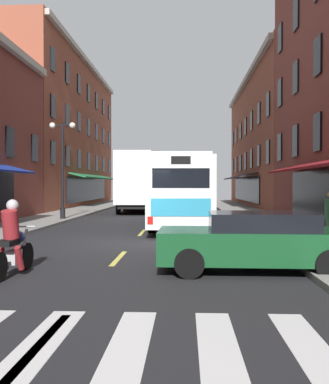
{
  "coord_description": "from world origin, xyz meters",
  "views": [
    {
      "loc": [
        1.8,
        -15.51,
        1.97
      ],
      "look_at": [
        0.81,
        5.44,
        1.64
      ],
      "focal_mm": 42.2,
      "sensor_mm": 36.0,
      "label": 1
    }
  ],
  "objects_px": {
    "sedan_mid": "(255,241)",
    "transit_bus": "(179,191)",
    "sedan_near": "(148,198)",
    "motorcycle_rider": "(13,243)",
    "street_lamp_twin": "(62,165)",
    "box_truck": "(136,183)"
  },
  "relations": [
    {
      "from": "sedan_mid",
      "to": "transit_bus",
      "type": "bearing_deg",
      "value": 98.93
    },
    {
      "from": "sedan_near",
      "to": "sedan_mid",
      "type": "height_order",
      "value": "sedan_near"
    },
    {
      "from": "motorcycle_rider",
      "to": "sedan_mid",
      "type": "bearing_deg",
      "value": 7.76
    },
    {
      "from": "transit_bus",
      "to": "motorcycle_rider",
      "type": "bearing_deg",
      "value": -105.11
    },
    {
      "from": "sedan_near",
      "to": "sedan_mid",
      "type": "bearing_deg",
      "value": -80.68
    },
    {
      "from": "transit_bus",
      "to": "street_lamp_twin",
      "type": "relative_size",
      "value": 2.39
    },
    {
      "from": "box_truck",
      "to": "motorcycle_rider",
      "type": "bearing_deg",
      "value": -90.59
    },
    {
      "from": "sedan_near",
      "to": "motorcycle_rider",
      "type": "xyz_separation_m",
      "value": [
        -0.29,
        -31.44,
        -0.02
      ]
    },
    {
      "from": "sedan_mid",
      "to": "street_lamp_twin",
      "type": "relative_size",
      "value": 0.83
    },
    {
      "from": "motorcycle_rider",
      "to": "street_lamp_twin",
      "type": "relative_size",
      "value": 0.4
    },
    {
      "from": "sedan_mid",
      "to": "box_truck",
      "type": "bearing_deg",
      "value": 103.17
    },
    {
      "from": "transit_bus",
      "to": "sedan_near",
      "type": "bearing_deg",
      "value": 99.57
    },
    {
      "from": "transit_bus",
      "to": "motorcycle_rider",
      "type": "xyz_separation_m",
      "value": [
        -3.44,
        -12.75,
        -0.98
      ]
    },
    {
      "from": "motorcycle_rider",
      "to": "transit_bus",
      "type": "bearing_deg",
      "value": 74.89
    },
    {
      "from": "box_truck",
      "to": "sedan_mid",
      "type": "xyz_separation_m",
      "value": [
        5.1,
        -21.8,
        -1.44
      ]
    },
    {
      "from": "box_truck",
      "to": "sedan_mid",
      "type": "bearing_deg",
      "value": -76.83
    },
    {
      "from": "motorcycle_rider",
      "to": "street_lamp_twin",
      "type": "height_order",
      "value": "street_lamp_twin"
    },
    {
      "from": "transit_bus",
      "to": "sedan_near",
      "type": "xyz_separation_m",
      "value": [
        -3.15,
        18.69,
        -0.96
      ]
    },
    {
      "from": "transit_bus",
      "to": "sedan_mid",
      "type": "distance_m",
      "value": 12.21
    },
    {
      "from": "transit_bus",
      "to": "box_truck",
      "type": "height_order",
      "value": "box_truck"
    },
    {
      "from": "transit_bus",
      "to": "box_truck",
      "type": "distance_m",
      "value": 10.3
    },
    {
      "from": "street_lamp_twin",
      "to": "sedan_mid",
      "type": "bearing_deg",
      "value": -59.15
    }
  ]
}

